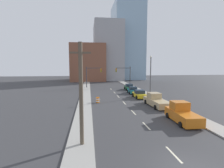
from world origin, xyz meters
name	(u,v)px	position (x,y,z in m)	size (l,w,h in m)	color
sidewalk_left	(87,85)	(-6.71, 46.81, 0.06)	(2.18, 93.62, 0.13)	#9E9B93
sidewalk_right	(128,85)	(6.71, 46.81, 0.06)	(2.18, 93.62, 0.13)	#9E9B93
lane_stripe_at_2m	(174,154)	(0.00, 2.00, 0.00)	(0.16, 2.40, 0.01)	beige
lane_stripe_at_8m	(146,126)	(0.00, 7.97, 0.00)	(0.16, 2.40, 0.01)	beige
lane_stripe_at_13m	(133,112)	(0.00, 13.38, 0.00)	(0.16, 2.40, 0.01)	beige
lane_stripe_at_19m	(124,103)	(0.00, 19.45, 0.00)	(0.16, 2.40, 0.01)	beige
lane_stripe_at_26m	(118,96)	(0.00, 25.75, 0.00)	(0.16, 2.40, 0.01)	beige
lane_stripe_at_31m	(114,93)	(0.00, 30.99, 0.00)	(0.16, 2.40, 0.01)	beige
lane_stripe_at_37m	(111,89)	(0.00, 37.35, 0.00)	(0.16, 2.40, 0.01)	beige
building_brick_left	(88,63)	(-6.18, 66.23, 7.51)	(14.00, 16.00, 15.02)	brown
building_office_center	(107,52)	(2.61, 70.23, 12.40)	(12.00, 20.00, 24.81)	#99999E
building_glass_right	(127,42)	(12.39, 74.23, 17.51)	(13.00, 20.00, 35.02)	#8CADC6
traffic_signal_left	(91,74)	(-5.31, 40.89, 3.93)	(4.47, 0.35, 6.04)	#38383D
traffic_signal_right	(126,74)	(4.84, 40.89, 3.93)	(4.47, 0.35, 6.04)	#38383D
utility_pole_left_near	(81,94)	(-6.57, 4.28, 4.18)	(1.60, 0.32, 8.12)	brown
traffic_barrel	(98,100)	(-4.49, 20.25, 0.47)	(0.56, 0.56, 0.95)	orange
street_lamp	(151,73)	(6.69, 25.36, 4.85)	(0.44, 0.44, 8.36)	#4C4C51
pickup_truck_orange	(182,114)	(4.48, 8.87, 0.87)	(2.53, 5.49, 2.18)	orange
pickup_truck_tan	(156,101)	(4.48, 16.63, 0.81)	(2.47, 6.40, 1.99)	tan
sedan_yellow	(140,94)	(3.97, 23.85, 0.70)	(2.19, 4.37, 1.52)	gold
sedan_teal	(133,90)	(4.03, 29.39, 0.68)	(2.28, 4.34, 1.52)	#196B75
sedan_green	(129,87)	(4.55, 35.35, 0.69)	(2.16, 4.46, 1.52)	#1E6033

